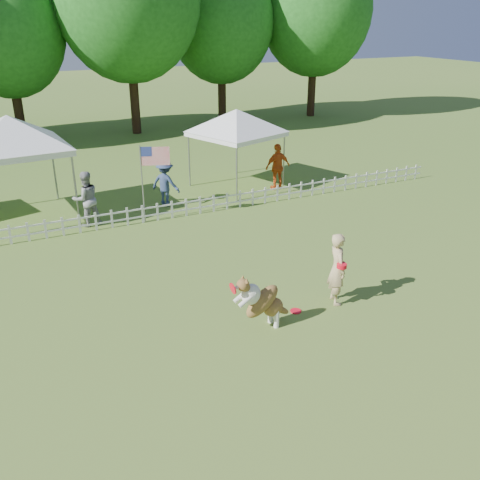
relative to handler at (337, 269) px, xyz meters
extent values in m
plane|color=#3D6B21|center=(-1.85, 0.00, -0.87)|extent=(120.00, 120.00, 0.00)
imported|color=tan|center=(0.00, 0.00, 0.00)|extent=(0.57, 0.72, 1.73)
cylinder|color=red|center=(-1.07, 0.02, -0.86)|extent=(0.30, 0.30, 0.02)
imported|color=gray|center=(-4.22, 7.57, 0.02)|extent=(0.95, 0.79, 1.77)
imported|color=navy|center=(-1.36, 8.32, -0.05)|extent=(1.15, 1.20, 1.64)
imported|color=#C74B17|center=(3.14, 8.31, 0.02)|extent=(1.05, 0.47, 1.77)
camera|label=1|loc=(-6.83, -8.96, 5.40)|focal=40.00mm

